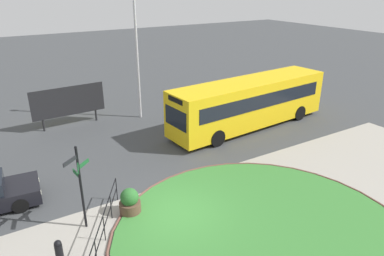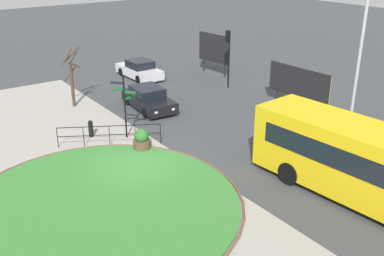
{
  "view_description": "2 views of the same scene",
  "coord_description": "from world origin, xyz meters",
  "views": [
    {
      "loc": [
        -5.61,
        -10.52,
        8.7
      ],
      "look_at": [
        2.64,
        3.08,
        2.16
      ],
      "focal_mm": 33.12,
      "sensor_mm": 36.0,
      "label": 1
    },
    {
      "loc": [
        16.48,
        -8.73,
        9.6
      ],
      "look_at": [
        1.98,
        1.66,
        2.21
      ],
      "focal_mm": 41.59,
      "sensor_mm": 36.0,
      "label": 2
    }
  ],
  "objects": [
    {
      "name": "grass_island",
      "position": [
        2.13,
        -2.91,
        0.05
      ],
      "size": [
        11.14,
        11.14,
        0.1
      ],
      "primitive_type": "cylinder",
      "color": "#387A33",
      "rests_on": "ground"
    },
    {
      "name": "grass_kerb_ring",
      "position": [
        2.13,
        -2.91,
        0.06
      ],
      "size": [
        11.45,
        11.45,
        0.11
      ],
      "primitive_type": "torus",
      "color": "brown",
      "rests_on": "ground"
    },
    {
      "name": "railing_grass_edge",
      "position": [
        -2.93,
        -0.03,
        0.71
      ],
      "size": [
        2.62,
        4.56,
        1.09
      ],
      "rotation": [
        0.0,
        0.0,
        4.19
      ],
      "color": "black",
      "rests_on": "ground"
    },
    {
      "name": "car_far_lane",
      "position": [
        -6.61,
        4.45,
        0.64
      ],
      "size": [
        4.52,
        2.27,
        1.37
      ],
      "rotation": [
        0.0,
        0.0,
        -0.09
      ],
      "color": "black",
      "rests_on": "ground"
    },
    {
      "name": "sidewalk_paving",
      "position": [
        0.0,
        -1.91,
        0.01
      ],
      "size": [
        32.0,
        8.19,
        0.02
      ],
      "primitive_type": "cube",
      "color": "#9E998E",
      "rests_on": "ground"
    },
    {
      "name": "bollard_foreground",
      "position": [
        -4.57,
        -0.34,
        0.48
      ],
      "size": [
        0.26,
        0.26,
        0.93
      ],
      "color": "black",
      "rests_on": "ground"
    },
    {
      "name": "lamppost_tall",
      "position": [
        3.35,
        11.16,
        4.75
      ],
      "size": [
        0.32,
        0.32,
        8.9
      ],
      "color": "#B7B7BC",
      "rests_on": "ground"
    },
    {
      "name": "car_near_lane",
      "position": [
        -13.03,
        7.4,
        0.65
      ],
      "size": [
        4.4,
        1.93,
        1.42
      ],
      "rotation": [
        0.0,
        0.0,
        3.15
      ],
      "color": "silver",
      "rests_on": "ground"
    },
    {
      "name": "street_tree_bare",
      "position": [
        -9.81,
        0.81,
        1.86
      ],
      "size": [
        1.39,
        1.33,
        3.72
      ],
      "color": "#423323",
      "rests_on": "ground"
    },
    {
      "name": "traffic_light_near",
      "position": [
        -7.24,
        11.39,
        2.97
      ],
      "size": [
        0.49,
        0.27,
        4.06
      ],
      "rotation": [
        0.0,
        0.0,
        3.1
      ],
      "color": "black",
      "rests_on": "ground"
    },
    {
      "name": "planter_near_signpost",
      "position": [
        -1.51,
        1.06,
        0.51
      ],
      "size": [
        0.87,
        0.87,
        1.13
      ],
      "color": "brown",
      "rests_on": "ground"
    },
    {
      "name": "signpost_directional",
      "position": [
        -3.32,
        1.13,
        2.02
      ],
      "size": [
        1.07,
        1.26,
        3.44
      ],
      "color": "black",
      "rests_on": "ground"
    },
    {
      "name": "ground",
      "position": [
        0.0,
        0.0,
        0.0
      ],
      "size": [
        120.0,
        120.0,
        0.0
      ],
      "primitive_type": "plane",
      "color": "#3D3F42"
    },
    {
      "name": "billboard_right",
      "position": [
        -10.57,
        12.78,
        2.02
      ],
      "size": [
        3.34,
        0.44,
        3.2
      ],
      "rotation": [
        0.0,
        0.0,
        0.09
      ],
      "color": "black",
      "rests_on": "ground"
    },
    {
      "name": "billboard_left",
      "position": [
        -1.19,
        12.05,
        1.67
      ],
      "size": [
        4.63,
        0.35,
        2.64
      ],
      "rotation": [
        0.0,
        0.0,
        0.04
      ],
      "color": "black",
      "rests_on": "ground"
    }
  ]
}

